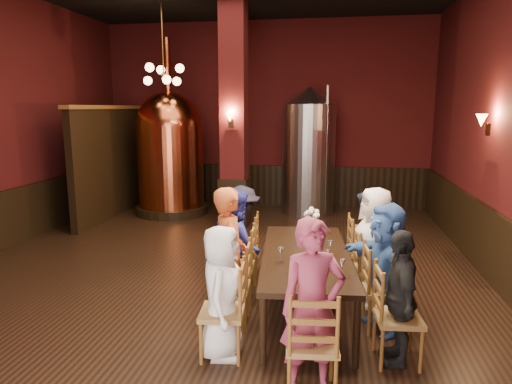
% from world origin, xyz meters
% --- Properties ---
extents(room, '(10.00, 10.02, 4.50)m').
position_xyz_m(room, '(0.00, 0.00, 2.25)').
color(room, black).
rests_on(room, ground).
extents(wainscot_right, '(0.08, 9.90, 1.00)m').
position_xyz_m(wainscot_right, '(3.96, 0.00, 0.50)').
color(wainscot_right, black).
rests_on(wainscot_right, ground).
extents(wainscot_back, '(7.90, 0.08, 1.00)m').
position_xyz_m(wainscot_back, '(0.00, 4.96, 0.50)').
color(wainscot_back, black).
rests_on(wainscot_back, ground).
extents(column, '(0.58, 0.58, 4.50)m').
position_xyz_m(column, '(-0.30, 2.80, 2.25)').
color(column, '#430E10').
rests_on(column, ground).
extents(partition, '(0.22, 3.50, 2.40)m').
position_xyz_m(partition, '(-3.20, 3.20, 1.20)').
color(partition, black).
rests_on(partition, ground).
extents(pendant_cluster, '(0.90, 0.90, 1.70)m').
position_xyz_m(pendant_cluster, '(-1.80, 2.90, 3.10)').
color(pendant_cluster, '#A57226').
rests_on(pendant_cluster, room).
extents(sconce_wall, '(0.20, 0.20, 0.36)m').
position_xyz_m(sconce_wall, '(3.90, 0.80, 2.20)').
color(sconce_wall, black).
rests_on(sconce_wall, room).
extents(sconce_column, '(0.20, 0.20, 0.36)m').
position_xyz_m(sconce_column, '(-0.30, 2.50, 2.20)').
color(sconce_column, black).
rests_on(sconce_column, column).
extents(dining_table, '(1.22, 2.48, 0.75)m').
position_xyz_m(dining_table, '(1.41, -1.18, 0.69)').
color(dining_table, black).
rests_on(dining_table, ground).
extents(chair_0, '(0.50, 0.50, 0.92)m').
position_xyz_m(chair_0, '(0.66, -2.26, 0.46)').
color(chair_0, brown).
rests_on(chair_0, ground).
extents(person_0, '(0.45, 0.67, 1.33)m').
position_xyz_m(person_0, '(0.66, -2.26, 0.66)').
color(person_0, white).
rests_on(person_0, ground).
extents(chair_1, '(0.50, 0.50, 0.92)m').
position_xyz_m(chair_1, '(0.59, -1.59, 0.46)').
color(chair_1, brown).
rests_on(chair_1, ground).
extents(person_1, '(0.55, 0.67, 1.58)m').
position_xyz_m(person_1, '(0.59, -1.59, 0.79)').
color(person_1, '#B84C1F').
rests_on(person_1, ground).
extents(chair_2, '(0.50, 0.50, 0.92)m').
position_xyz_m(chair_2, '(0.53, -0.93, 0.46)').
color(chair_2, brown).
rests_on(chair_2, ground).
extents(person_2, '(0.60, 0.78, 1.44)m').
position_xyz_m(person_2, '(0.53, -0.93, 0.72)').
color(person_2, navy).
rests_on(person_2, ground).
extents(chair_3, '(0.50, 0.50, 0.92)m').
position_xyz_m(chair_3, '(0.47, -0.27, 0.46)').
color(chair_3, brown).
rests_on(chair_3, ground).
extents(person_3, '(0.79, 1.01, 1.37)m').
position_xyz_m(person_3, '(0.47, -0.27, 0.68)').
color(person_3, black).
rests_on(person_3, ground).
extents(chair_4, '(0.50, 0.50, 0.92)m').
position_xyz_m(chair_4, '(2.35, -2.09, 0.46)').
color(chair_4, brown).
rests_on(chair_4, ground).
extents(person_4, '(0.38, 0.80, 1.32)m').
position_xyz_m(person_4, '(2.35, -2.09, 0.66)').
color(person_4, black).
rests_on(person_4, ground).
extents(chair_5, '(0.50, 0.50, 0.92)m').
position_xyz_m(chair_5, '(2.29, -1.43, 0.46)').
color(chair_5, brown).
rests_on(chair_5, ground).
extents(person_5, '(0.90, 1.40, 1.44)m').
position_xyz_m(person_5, '(2.29, -1.43, 0.72)').
color(person_5, '#355CA1').
rests_on(person_5, ground).
extents(chair_6, '(0.50, 0.50, 0.92)m').
position_xyz_m(chair_6, '(2.22, -0.77, 0.46)').
color(chair_6, brown).
rests_on(chair_6, ground).
extents(person_6, '(0.63, 0.82, 1.49)m').
position_xyz_m(person_6, '(2.22, -0.77, 0.74)').
color(person_6, white).
rests_on(person_6, ground).
extents(chair_7, '(0.50, 0.50, 0.92)m').
position_xyz_m(chair_7, '(2.16, -0.10, 0.46)').
color(chair_7, brown).
rests_on(chair_7, ground).
extents(person_7, '(0.41, 0.68, 1.32)m').
position_xyz_m(person_7, '(2.16, -0.10, 0.66)').
color(person_7, '#1C2539').
rests_on(person_7, ground).
extents(chair_8, '(0.50, 0.50, 0.92)m').
position_xyz_m(chair_8, '(1.56, -2.72, 0.46)').
color(chair_8, brown).
rests_on(chair_8, ground).
extents(person_8, '(0.66, 0.55, 1.55)m').
position_xyz_m(person_8, '(1.56, -2.72, 0.78)').
color(person_8, '#94314B').
rests_on(person_8, ground).
extents(copper_kettle, '(1.92, 1.92, 3.94)m').
position_xyz_m(copper_kettle, '(-1.98, 3.64, 1.44)').
color(copper_kettle, black).
rests_on(copper_kettle, ground).
extents(steel_vessel, '(1.22, 1.22, 2.91)m').
position_xyz_m(steel_vessel, '(1.15, 4.18, 1.45)').
color(steel_vessel, '#B2B2B7').
rests_on(steel_vessel, ground).
extents(rose_vase, '(0.22, 0.22, 0.37)m').
position_xyz_m(rose_vase, '(1.44, -0.33, 0.99)').
color(rose_vase, white).
rests_on(rose_vase, dining_table).
extents(wine_glass_0, '(0.07, 0.07, 0.17)m').
position_xyz_m(wine_glass_0, '(1.81, -1.85, 0.83)').
color(wine_glass_0, white).
rests_on(wine_glass_0, dining_table).
extents(wine_glass_1, '(0.07, 0.07, 0.17)m').
position_xyz_m(wine_glass_1, '(1.15, -1.55, 0.83)').
color(wine_glass_1, white).
rests_on(wine_glass_1, dining_table).
extents(wine_glass_2, '(0.07, 0.07, 0.17)m').
position_xyz_m(wine_glass_2, '(1.66, -1.56, 0.83)').
color(wine_glass_2, white).
rests_on(wine_glass_2, dining_table).
extents(wine_glass_3, '(0.07, 0.07, 0.17)m').
position_xyz_m(wine_glass_3, '(1.53, -1.73, 0.83)').
color(wine_glass_3, white).
rests_on(wine_glass_3, dining_table).
extents(wine_glass_4, '(0.07, 0.07, 0.17)m').
position_xyz_m(wine_glass_4, '(1.57, -2.00, 0.83)').
color(wine_glass_4, white).
rests_on(wine_glass_4, dining_table).
extents(wine_glass_5, '(0.07, 0.07, 0.17)m').
position_xyz_m(wine_glass_5, '(1.48, -1.14, 0.83)').
color(wine_glass_5, white).
rests_on(wine_glass_5, dining_table).
extents(wine_glass_6, '(0.07, 0.07, 0.17)m').
position_xyz_m(wine_glass_6, '(1.68, -1.20, 0.83)').
color(wine_glass_6, white).
rests_on(wine_glass_6, dining_table).
extents(wine_glass_7, '(0.07, 0.07, 0.17)m').
position_xyz_m(wine_glass_7, '(1.33, -1.85, 0.83)').
color(wine_glass_7, white).
rests_on(wine_glass_7, dining_table).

